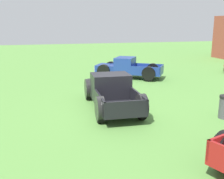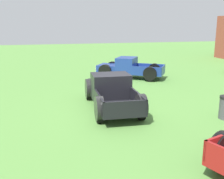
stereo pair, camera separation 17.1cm
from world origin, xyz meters
name	(u,v)px [view 2 (the right image)]	position (x,y,z in m)	size (l,w,h in m)	color
ground_plane	(113,109)	(0.00, 0.00, 0.00)	(80.00, 80.00, 0.00)	#5B9342
pickup_truck_foreground	(110,91)	(-0.49, -0.02, 0.74)	(5.18, 2.20, 1.56)	black
pickup_truck_behind_left	(126,68)	(-6.93, 2.71, 0.69)	(4.01, 4.89, 1.45)	navy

